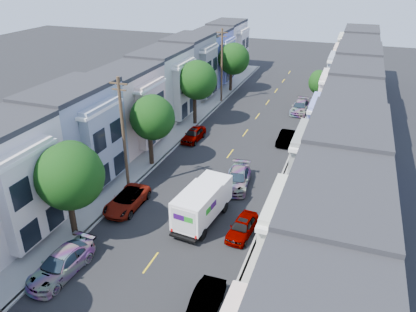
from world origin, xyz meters
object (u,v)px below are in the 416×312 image
parked_left_b (61,264)px  parked_right_c (285,138)px  parked_left_d (194,135)px  tree_d (197,80)px  tree_far_r (320,83)px  parked_right_d (300,107)px  parked_right_a (204,305)px  lead_sedan (237,179)px  tree_e (233,59)px  fedex_truck (202,203)px  tree_c (152,118)px  tree_b (69,176)px  utility_pole_far (222,66)px  parked_left_c (127,200)px  parked_right_b (242,227)px  utility_pole_near (124,136)px

parked_left_b → parked_right_c: (9.80, 25.55, -0.11)m
parked_left_d → tree_d: bearing=108.7°
tree_far_r → parked_right_d: tree_far_r is taller
parked_right_a → parked_right_d: size_ratio=0.84×
parked_left_b → parked_right_a: (9.80, 0.01, -0.07)m
lead_sedan → parked_left_d: bearing=125.2°
parked_right_a → tree_d: bearing=110.8°
parked_left_b → parked_right_c: bearing=72.3°
tree_e → fedex_truck: size_ratio=1.20×
parked_left_b → parked_right_d: (9.80, 36.21, -0.02)m
parked_right_a → fedex_truck: bearing=110.0°
tree_c → parked_right_a: (11.20, -15.88, -4.28)m
tree_b → tree_far_r: tree_b is taller
tree_b → utility_pole_far: (0.00, 33.22, 0.10)m
lead_sedan → parked_right_a: 14.88m
tree_b → parked_left_c: (1.40, 4.59, -4.37)m
parked_left_d → tree_c: bearing=-99.4°
tree_d → parked_left_d: (1.40, -4.67, -4.85)m
tree_b → tree_c: bearing=90.0°
parked_right_a → tree_c: bearing=123.8°
utility_pole_far → parked_left_c: 29.01m
fedex_truck → parked_right_a: (3.37, -8.61, -0.96)m
tree_far_r → parked_left_d: tree_far_r is taller
lead_sedan → parked_right_b: lead_sedan is taller
parked_right_d → parked_left_b: bearing=-102.9°
utility_pole_far → lead_sedan: bearing=-68.2°
utility_pole_near → parked_left_d: 12.84m
parked_left_d → parked_right_a: 24.82m
tree_far_r → parked_right_a: bearing=-93.0°
lead_sedan → tree_b: bearing=-136.2°
utility_pole_far → parked_left_b: (1.40, -36.86, -4.40)m
tree_b → fedex_truck: (7.83, 4.99, -3.41)m
parked_left_b → parked_left_c: parked_left_b is taller
tree_e → lead_sedan: size_ratio=1.51×
utility_pole_far → tree_d: bearing=-90.0°
lead_sedan → parked_left_b: parked_left_b is taller
utility_pole_near → parked_right_a: 16.22m
utility_pole_far → tree_e: bearing=90.0°
tree_far_r → tree_e: bearing=160.8°
tree_far_r → utility_pole_far: utility_pole_far is taller
tree_b → lead_sedan: tree_b is taller
tree_b → parked_right_b: bearing=21.1°
parked_right_b → parked_left_d: bearing=128.2°
tree_far_r → parked_left_d: bearing=-128.4°
fedex_truck → lead_sedan: size_ratio=1.26×
tree_c → tree_far_r: 25.51m
parked_left_d → parked_right_b: bearing=-54.6°
parked_right_c → fedex_truck: bearing=-98.3°
fedex_truck → tree_far_r: bearing=85.5°
fedex_truck → parked_right_b: bearing=-5.1°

